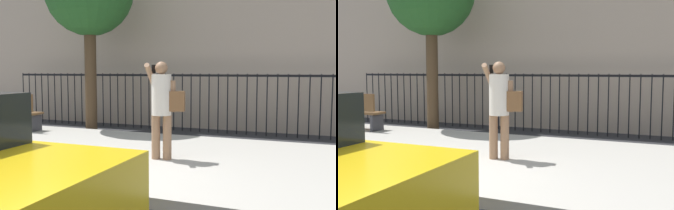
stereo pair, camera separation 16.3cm
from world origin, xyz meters
The scene contains 5 objects.
ground_plane centered at (0.00, 0.00, 0.00)m, with size 60.00×60.00×0.00m, color #28282B.
sidewalk centered at (0.00, 2.20, 0.07)m, with size 28.00×4.40×0.15m, color #B2ADA3.
iron_fence centered at (0.00, 5.90, 1.02)m, with size 12.03×0.04×1.60m.
pedestrian_on_phone centered at (0.70, 1.93, 1.13)m, with size 0.69×0.50×1.68m.
street_bench centered at (-4.19, 3.47, 0.65)m, with size 1.60×0.45×0.95m.
Camera 1 is at (3.22, -4.09, 1.67)m, focal length 40.97 mm.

